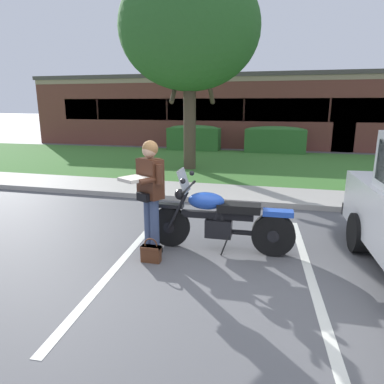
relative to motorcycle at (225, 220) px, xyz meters
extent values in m
plane|color=#565659|center=(-0.14, -0.80, -0.49)|extent=(140.00, 140.00, 0.00)
cube|color=#ADA89E|center=(-0.14, 2.62, -0.43)|extent=(60.00, 0.20, 0.12)
cube|color=#ADA89E|center=(-0.14, 3.47, -0.45)|extent=(60.00, 1.50, 0.08)
cube|color=#3D752D|center=(-0.14, 7.91, -0.46)|extent=(60.00, 7.38, 0.06)
cube|color=silver|center=(-1.40, -0.60, -0.49)|extent=(0.42, 4.40, 0.01)
cube|color=silver|center=(1.23, -0.60, -0.49)|extent=(0.42, 4.40, 0.01)
cylinder|color=black|center=(-0.88, -0.03, -0.17)|extent=(0.64, 0.12, 0.64)
cylinder|color=black|center=(-0.88, -0.03, -0.17)|extent=(0.18, 0.13, 0.18)
cylinder|color=black|center=(0.72, 0.02, -0.17)|extent=(0.65, 0.20, 0.64)
cylinder|color=black|center=(0.72, 0.02, -0.17)|extent=(0.19, 0.21, 0.18)
cube|color=black|center=(-0.88, -0.03, 0.18)|extent=(0.44, 0.15, 0.06)
cube|color=blue|center=(0.77, 0.02, 0.17)|extent=(0.45, 0.21, 0.08)
cylinder|color=black|center=(-0.74, -0.11, 0.11)|extent=(0.31, 0.05, 0.58)
cylinder|color=black|center=(-0.75, 0.05, 0.11)|extent=(0.31, 0.05, 0.58)
sphere|color=black|center=(-0.71, -0.03, 0.37)|extent=(0.17, 0.17, 0.17)
cylinder|color=black|center=(-0.57, -0.02, 0.49)|extent=(0.05, 0.72, 0.03)
cylinder|color=black|center=(-0.56, -0.38, 0.49)|extent=(0.05, 0.10, 0.04)
cylinder|color=black|center=(-0.58, 0.34, 0.49)|extent=(0.05, 0.10, 0.04)
sphere|color=black|center=(-0.58, -0.32, 0.65)|extent=(0.08, 0.08, 0.08)
sphere|color=black|center=(-0.60, 0.28, 0.65)|extent=(0.08, 0.08, 0.08)
cube|color=#B2BCC6|center=(-0.65, -0.02, 0.59)|extent=(0.15, 0.36, 0.35)
cube|color=black|center=(-0.13, -0.01, 0.07)|extent=(1.10, 0.13, 0.10)
ellipsoid|color=blue|center=(-0.30, -0.01, 0.29)|extent=(0.57, 0.34, 0.26)
cube|color=black|center=(0.20, 0.00, 0.21)|extent=(0.65, 0.30, 0.12)
cube|color=black|center=(-0.10, -0.01, -0.13)|extent=(0.41, 0.25, 0.28)
cylinder|color=black|center=(-0.13, -0.01, 0.03)|extent=(0.18, 0.13, 0.21)
cylinder|color=black|center=(-0.07, -0.01, 0.03)|extent=(0.18, 0.13, 0.21)
cylinder|color=black|center=(0.27, 0.14, -0.23)|extent=(0.60, 0.10, 0.08)
cylinder|color=black|center=(0.47, 0.15, -0.23)|extent=(0.60, 0.10, 0.08)
cylinder|color=black|center=(0.03, -0.16, -0.34)|extent=(0.12, 0.12, 0.30)
cube|color=black|center=(-1.02, -0.39, -0.44)|extent=(0.21, 0.26, 0.10)
cube|color=black|center=(-1.14, -0.32, -0.44)|extent=(0.21, 0.26, 0.10)
cylinder|color=#3D4C70|center=(-1.01, -0.37, -0.06)|extent=(0.14, 0.14, 0.86)
cylinder|color=#3D4C70|center=(-1.13, -0.30, -0.06)|extent=(0.14, 0.14, 0.86)
cube|color=#4C2819|center=(-1.07, -0.34, 0.66)|extent=(0.44, 0.38, 0.58)
cube|color=#4C2819|center=(-1.07, -0.34, 0.93)|extent=(0.36, 0.32, 0.06)
sphere|color=tan|center=(-1.07, -0.34, 1.07)|extent=(0.21, 0.21, 0.21)
sphere|color=olive|center=(-1.06, -0.32, 1.10)|extent=(0.23, 0.23, 0.23)
cube|color=black|center=(-1.13, -0.45, 0.41)|extent=(0.24, 0.20, 0.12)
cylinder|color=#4C2819|center=(-1.01, -0.56, 0.68)|extent=(0.25, 0.34, 0.09)
cylinder|color=#4C2819|center=(-1.29, -0.40, 0.68)|extent=(0.25, 0.34, 0.09)
cylinder|color=#4C2819|center=(-0.89, -0.46, 0.76)|extent=(0.10, 0.10, 0.28)
cylinder|color=#4C2819|center=(-1.27, -0.25, 0.76)|extent=(0.10, 0.10, 0.28)
cube|color=beige|center=(-1.21, -0.60, 0.70)|extent=(0.44, 0.44, 0.05)
cube|color=#562D19|center=(-0.96, -0.67, -0.37)|extent=(0.28, 0.12, 0.24)
cube|color=#562D19|center=(-0.96, -0.67, -0.27)|extent=(0.28, 0.13, 0.04)
torus|color=#562D19|center=(-0.96, -0.67, -0.23)|extent=(0.20, 0.02, 0.20)
cylinder|color=black|center=(2.00, 0.47, -0.19)|extent=(0.27, 0.61, 0.60)
cylinder|color=#4C3D2D|center=(-2.23, 6.45, 0.92)|extent=(0.41, 0.41, 2.83)
ellipsoid|color=#2D6628|center=(-2.23, 6.45, 4.00)|extent=(4.44, 4.44, 3.78)
cylinder|color=#4C3D2D|center=(-1.58, 6.45, 2.32)|extent=(0.14, 1.40, 1.21)
cylinder|color=#4C3D2D|center=(-2.71, 6.45, 2.30)|extent=(0.14, 1.06, 1.14)
cube|color=#336B2D|center=(-3.32, 11.43, 0.06)|extent=(2.49, 0.90, 1.10)
ellipsoid|color=#336B2D|center=(-3.32, 11.43, 0.61)|extent=(2.37, 0.84, 0.28)
cube|color=#336B2D|center=(0.51, 11.43, 0.06)|extent=(2.70, 0.90, 1.10)
ellipsoid|color=#336B2D|center=(0.51, 11.43, 0.61)|extent=(2.57, 0.84, 0.28)
cube|color=brown|center=(-1.09, 17.22, 1.27)|extent=(23.45, 9.07, 3.52)
cube|color=#998466|center=(-1.09, 12.73, 2.91)|extent=(23.45, 0.10, 0.24)
cube|color=#4C4742|center=(-1.09, 17.22, 3.13)|extent=(23.68, 9.16, 0.20)
cube|color=#1E282D|center=(-1.09, 12.72, 1.45)|extent=(19.93, 0.06, 1.10)
cube|color=brown|center=(-9.07, 12.71, 1.45)|extent=(0.08, 0.04, 1.20)
cube|color=brown|center=(-5.08, 12.71, 1.45)|extent=(0.08, 0.04, 1.20)
cube|color=brown|center=(-1.09, 12.71, 1.45)|extent=(0.08, 0.04, 1.20)
cube|color=brown|center=(2.89, 12.71, 1.45)|extent=(0.08, 0.04, 1.20)
cube|color=#473323|center=(3.60, 12.73, 0.56)|extent=(1.00, 0.08, 2.10)
camera|label=1|loc=(0.74, -5.00, 1.71)|focal=32.60mm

